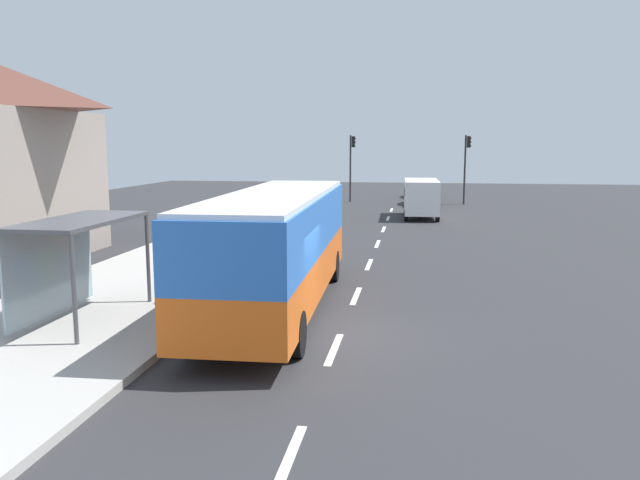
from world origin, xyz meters
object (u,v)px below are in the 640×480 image
object	(u,v)px
sedan_near	(422,194)
recycling_bin_green	(203,275)
sedan_far	(422,188)
recycling_bin_blue	(195,280)
traffic_light_near_side	(467,159)
bus_shelter	(69,242)
bus	(277,243)
recycling_bin_red	(186,286)
recycling_bin_yellow	(211,271)
white_van	(421,196)
traffic_light_far_side	(352,158)

from	to	relation	value
sedan_near	recycling_bin_green	distance (m)	30.76
sedan_far	recycling_bin_green	distance (m)	37.37
sedan_far	recycling_bin_blue	size ratio (longest dim) A/B	4.70
traffic_light_near_side	bus_shelter	size ratio (longest dim) A/B	1.28
bus	recycling_bin_red	bearing A→B (deg)	-173.87
sedan_far	recycling_bin_yellow	xyz separation A→B (m)	(-6.50, -36.10, -0.14)
white_van	bus_shelter	distance (m)	26.33
recycling_bin_blue	recycling_bin_green	distance (m)	0.70
bus	sedan_near	bearing A→B (deg)	82.68
recycling_bin_yellow	traffic_light_far_side	xyz separation A→B (m)	(1.10, 30.79, 2.75)
recycling_bin_blue	traffic_light_near_side	xyz separation A→B (m)	(9.70, 31.39, 2.74)
traffic_light_near_side	recycling_bin_yellow	bearing A→B (deg)	-107.92
traffic_light_far_side	recycling_bin_yellow	bearing A→B (deg)	-92.04
recycling_bin_green	recycling_bin_yellow	world-z (taller)	same
bus	sedan_far	world-z (taller)	bus
bus	recycling_bin_green	size ratio (longest dim) A/B	11.66
white_van	bus	bearing A→B (deg)	-99.79
recycling_bin_red	bus_shelter	xyz separation A→B (m)	(-2.21, -1.94, 1.44)
bus_shelter	traffic_light_far_side	bearing A→B (deg)	84.57
recycling_bin_red	sedan_far	bearing A→B (deg)	80.34
recycling_bin_red	recycling_bin_yellow	xyz separation A→B (m)	(0.00, 2.10, 0.00)
recycling_bin_blue	traffic_light_near_side	world-z (taller)	traffic_light_near_side
recycling_bin_blue	recycling_bin_green	size ratio (longest dim) A/B	1.00
bus	traffic_light_far_side	bearing A→B (deg)	92.44
bus	sedan_near	xyz separation A→B (m)	(4.01, 31.20, -1.05)
sedan_far	recycling_bin_blue	xyz separation A→B (m)	(-6.50, -37.50, -0.14)
sedan_near	traffic_light_near_side	size ratio (longest dim) A/B	0.88
bus	white_van	xyz separation A→B (m)	(3.91, 22.67, -0.50)
recycling_bin_red	sedan_near	bearing A→B (deg)	78.33
recycling_bin_yellow	traffic_light_near_side	xyz separation A→B (m)	(9.70, 29.99, 2.74)
recycling_bin_yellow	traffic_light_near_side	world-z (taller)	traffic_light_near_side
recycling_bin_red	traffic_light_near_side	xyz separation A→B (m)	(9.70, 32.09, 2.74)
recycling_bin_red	recycling_bin_green	world-z (taller)	same
recycling_bin_blue	traffic_light_far_side	world-z (taller)	traffic_light_far_side
bus	sedan_far	xyz separation A→B (m)	(4.01, 37.93, -1.05)
bus	recycling_bin_blue	bearing A→B (deg)	170.12
recycling_bin_blue	sedan_near	bearing A→B (deg)	78.08
white_van	bus_shelter	xyz separation A→B (m)	(-8.61, -24.87, 0.75)
recycling_bin_blue	recycling_bin_red	bearing A→B (deg)	-90.00
white_van	traffic_light_far_side	world-z (taller)	traffic_light_far_side
bus	traffic_light_far_side	size ratio (longest dim) A/B	2.16
sedan_near	sedan_far	size ratio (longest dim) A/B	1.00
white_van	recycling_bin_yellow	distance (m)	21.81
recycling_bin_yellow	bus_shelter	world-z (taller)	bus_shelter
bus	recycling_bin_red	size ratio (longest dim) A/B	11.66
recycling_bin_green	traffic_light_near_side	world-z (taller)	traffic_light_near_side
sedan_near	traffic_light_near_side	bearing A→B (deg)	11.05
sedan_near	recycling_bin_green	size ratio (longest dim) A/B	4.71
sedan_far	sedan_near	bearing A→B (deg)	-90.04
white_van	traffic_light_near_side	xyz separation A→B (m)	(3.30, 9.16, 2.05)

